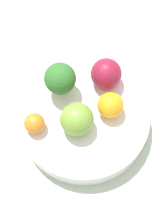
# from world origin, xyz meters

# --- Properties ---
(ground_plane) EXTENTS (6.00, 6.00, 0.00)m
(ground_plane) POSITION_xyz_m (0.00, 0.00, 0.00)
(ground_plane) COLOR gray
(table_surface) EXTENTS (1.20, 1.20, 0.02)m
(table_surface) POSITION_xyz_m (0.00, 0.00, 0.01)
(table_surface) COLOR #B2C6B2
(table_surface) RESTS_ON ground_plane
(bowl) EXTENTS (0.24, 0.24, 0.04)m
(bowl) POSITION_xyz_m (0.00, 0.00, 0.04)
(bowl) COLOR white
(bowl) RESTS_ON table_surface
(broccoli) EXTENTS (0.06, 0.06, 0.07)m
(broccoli) POSITION_xyz_m (0.06, 0.02, 0.11)
(broccoli) COLOR #99C17A
(broccoli) RESTS_ON bowl
(apple_red) EXTENTS (0.06, 0.06, 0.06)m
(apple_red) POSITION_xyz_m (0.05, -0.06, 0.09)
(apple_red) COLOR maroon
(apple_red) RESTS_ON bowl
(apple_green) EXTENTS (0.06, 0.06, 0.06)m
(apple_green) POSITION_xyz_m (-0.02, 0.02, 0.09)
(apple_green) COLOR olive
(apple_green) RESTS_ON bowl
(orange_front) EXTENTS (0.05, 0.05, 0.05)m
(orange_front) POSITION_xyz_m (-0.01, -0.05, 0.09)
(orange_front) COLOR orange
(orange_front) RESTS_ON bowl
(orange_back) EXTENTS (0.04, 0.04, 0.04)m
(orange_back) POSITION_xyz_m (0.01, 0.09, 0.08)
(orange_back) COLOR orange
(orange_back) RESTS_ON bowl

